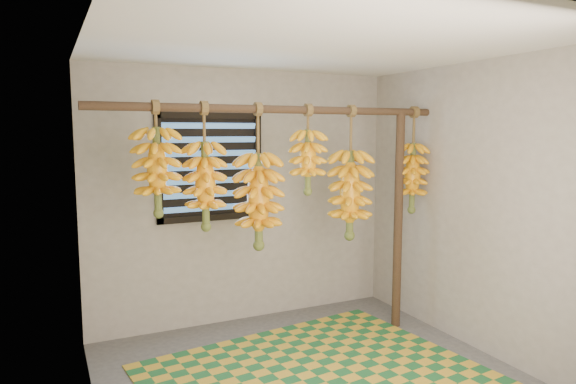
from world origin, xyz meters
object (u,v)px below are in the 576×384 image
banana_bunch_e (350,194)px  banana_bunch_f (412,177)px  support_post (398,221)px  banana_bunch_a (157,172)px  banana_bunch_b (205,186)px  banana_bunch_d (308,162)px  woven_mat (317,376)px  banana_bunch_c (258,201)px

banana_bunch_e → banana_bunch_f: bearing=0.0°
support_post → banana_bunch_a: 2.25m
banana_bunch_f → banana_bunch_b: bearing=180.0°
support_post → banana_bunch_f: (0.15, 0.00, 0.40)m
banana_bunch_e → banana_bunch_d: bearing=180.0°
woven_mat → banana_bunch_d: bearing=69.6°
banana_bunch_d → banana_bunch_e: size_ratio=0.64×
banana_bunch_e → woven_mat: bearing=-137.4°
banana_bunch_a → banana_bunch_b: 0.38m
banana_bunch_c → banana_bunch_e: 0.86m
support_post → banana_bunch_a: (-2.19, -0.00, 0.53)m
support_post → banana_bunch_b: bearing=180.0°
support_post → banana_bunch_c: size_ratio=1.72×
banana_bunch_f → banana_bunch_c: bearing=180.0°
banana_bunch_a → banana_bunch_b: same height
support_post → banana_bunch_e: banana_bunch_e is taller
banana_bunch_b → support_post: bearing=0.0°
support_post → banana_bunch_c: bearing=180.0°
banana_bunch_b → banana_bunch_e: same height
banana_bunch_b → banana_bunch_c: same height
woven_mat → banana_bunch_b: size_ratio=2.45×
banana_bunch_b → banana_bunch_d: (0.88, 0.00, 0.16)m
woven_mat → banana_bunch_a: size_ratio=2.83×
banana_bunch_d → woven_mat: bearing=-110.4°
banana_bunch_d → banana_bunch_c: bearing=180.0°
woven_mat → banana_bunch_b: bearing=138.6°
woven_mat → banana_bunch_c: banana_bunch_c is taller
support_post → banana_bunch_a: size_ratio=2.37×
banana_bunch_c → banana_bunch_d: bearing=0.0°
banana_bunch_a → banana_bunch_b: size_ratio=0.87×
banana_bunch_c → support_post: bearing=0.0°
support_post → banana_bunch_a: banana_bunch_a is taller
support_post → banana_bunch_e: bearing=180.0°
banana_bunch_a → banana_bunch_f: size_ratio=0.87×
banana_bunch_b → banana_bunch_e: 1.31m
banana_bunch_a → banana_bunch_f: bearing=0.0°
banana_bunch_d → banana_bunch_e: 0.51m
support_post → woven_mat: 1.64m
support_post → banana_bunch_f: bearing=0.0°
banana_bunch_a → banana_bunch_f: (2.34, 0.00, -0.13)m
banana_bunch_b → banana_bunch_d: same height
support_post → banana_bunch_b: 1.87m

